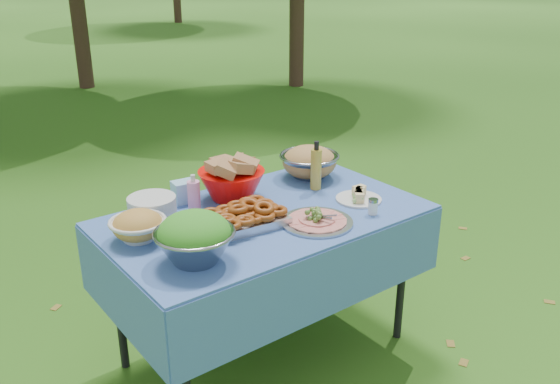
{
  "coord_description": "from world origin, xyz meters",
  "views": [
    {
      "loc": [
        -1.45,
        -2.03,
        1.88
      ],
      "look_at": [
        0.09,
        0.0,
        0.85
      ],
      "focal_mm": 38.0,
      "sensor_mm": 36.0,
      "label": 1
    }
  ],
  "objects_px": {
    "picnic_table": "(266,286)",
    "plate_stack": "(152,207)",
    "salad_bowl": "(195,238)",
    "oil_bottle": "(316,165)",
    "bread_bowl": "(231,177)",
    "pasta_bowl_steel": "(309,161)",
    "charcuterie_platter": "(317,216)"
  },
  "relations": [
    {
      "from": "plate_stack",
      "to": "charcuterie_platter",
      "type": "height_order",
      "value": "plate_stack"
    },
    {
      "from": "pasta_bowl_steel",
      "to": "oil_bottle",
      "type": "distance_m",
      "value": 0.19
    },
    {
      "from": "salad_bowl",
      "to": "charcuterie_platter",
      "type": "xyz_separation_m",
      "value": [
        0.6,
        -0.02,
        -0.07
      ]
    },
    {
      "from": "plate_stack",
      "to": "salad_bowl",
      "type": "bearing_deg",
      "value": -96.12
    },
    {
      "from": "salad_bowl",
      "to": "charcuterie_platter",
      "type": "bearing_deg",
      "value": -1.79
    },
    {
      "from": "salad_bowl",
      "to": "plate_stack",
      "type": "xyz_separation_m",
      "value": [
        0.05,
        0.48,
        -0.05
      ]
    },
    {
      "from": "salad_bowl",
      "to": "bread_bowl",
      "type": "xyz_separation_m",
      "value": [
        0.47,
        0.46,
        0.01
      ]
    },
    {
      "from": "plate_stack",
      "to": "oil_bottle",
      "type": "xyz_separation_m",
      "value": [
        0.82,
        -0.18,
        0.08
      ]
    },
    {
      "from": "oil_bottle",
      "to": "charcuterie_platter",
      "type": "bearing_deg",
      "value": -129.7
    },
    {
      "from": "bread_bowl",
      "to": "plate_stack",
      "type": "bearing_deg",
      "value": 176.78
    },
    {
      "from": "salad_bowl",
      "to": "oil_bottle",
      "type": "bearing_deg",
      "value": 19.18
    },
    {
      "from": "salad_bowl",
      "to": "plate_stack",
      "type": "distance_m",
      "value": 0.49
    },
    {
      "from": "salad_bowl",
      "to": "bread_bowl",
      "type": "height_order",
      "value": "bread_bowl"
    },
    {
      "from": "picnic_table",
      "to": "plate_stack",
      "type": "xyz_separation_m",
      "value": [
        -0.43,
        0.28,
        0.43
      ]
    },
    {
      "from": "picnic_table",
      "to": "charcuterie_platter",
      "type": "relative_size",
      "value": 4.5
    },
    {
      "from": "salad_bowl",
      "to": "bread_bowl",
      "type": "distance_m",
      "value": 0.65
    },
    {
      "from": "pasta_bowl_steel",
      "to": "salad_bowl",
      "type": "bearing_deg",
      "value": -154.25
    },
    {
      "from": "salad_bowl",
      "to": "oil_bottle",
      "type": "distance_m",
      "value": 0.92
    },
    {
      "from": "bread_bowl",
      "to": "picnic_table",
      "type": "bearing_deg",
      "value": -87.19
    },
    {
      "from": "plate_stack",
      "to": "pasta_bowl_steel",
      "type": "bearing_deg",
      "value": -1.17
    },
    {
      "from": "pasta_bowl_steel",
      "to": "charcuterie_platter",
      "type": "relative_size",
      "value": 0.97
    },
    {
      "from": "picnic_table",
      "to": "pasta_bowl_steel",
      "type": "xyz_separation_m",
      "value": [
        0.48,
        0.26,
        0.46
      ]
    },
    {
      "from": "plate_stack",
      "to": "pasta_bowl_steel",
      "type": "distance_m",
      "value": 0.91
    },
    {
      "from": "plate_stack",
      "to": "charcuterie_platter",
      "type": "bearing_deg",
      "value": -42.25
    },
    {
      "from": "plate_stack",
      "to": "oil_bottle",
      "type": "bearing_deg",
      "value": -12.35
    },
    {
      "from": "oil_bottle",
      "to": "plate_stack",
      "type": "bearing_deg",
      "value": 167.65
    },
    {
      "from": "bread_bowl",
      "to": "pasta_bowl_steel",
      "type": "height_order",
      "value": "bread_bowl"
    },
    {
      "from": "charcuterie_platter",
      "to": "oil_bottle",
      "type": "xyz_separation_m",
      "value": [
        0.27,
        0.32,
        0.09
      ]
    },
    {
      "from": "bread_bowl",
      "to": "oil_bottle",
      "type": "relative_size",
      "value": 1.29
    },
    {
      "from": "salad_bowl",
      "to": "bread_bowl",
      "type": "relative_size",
      "value": 0.96
    },
    {
      "from": "pasta_bowl_steel",
      "to": "bread_bowl",
      "type": "bearing_deg",
      "value": -179.45
    },
    {
      "from": "pasta_bowl_steel",
      "to": "oil_bottle",
      "type": "relative_size",
      "value": 1.25
    }
  ]
}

